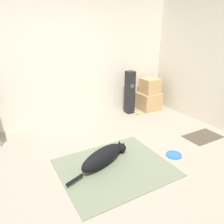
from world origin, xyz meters
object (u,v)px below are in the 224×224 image
cardboard_box_upper (150,86)px  floor_speaker (130,93)px  tennis_ball_by_boxes (138,113)px  tennis_ball_near_speaker (134,111)px  dog (104,157)px  cardboard_box_lower (149,101)px  frisbee (174,155)px

cardboard_box_upper → floor_speaker: bearing=176.8°
tennis_ball_by_boxes → cardboard_box_upper: bearing=22.3°
tennis_ball_near_speaker → floor_speaker: bearing=143.9°
cardboard_box_upper → floor_speaker: floor_speaker is taller
dog → cardboard_box_lower: cardboard_box_lower is taller
tennis_ball_near_speaker → frisbee: bearing=-105.6°
frisbee → cardboard_box_upper: size_ratio=0.63×
cardboard_box_lower → dog: bearing=-142.9°
dog → tennis_ball_near_speaker: size_ratio=16.70×
dog → floor_speaker: floor_speaker is taller
floor_speaker → tennis_ball_near_speaker: 0.46m
dog → cardboard_box_upper: 2.57m
frisbee → floor_speaker: (0.42, 1.87, 0.47)m
frisbee → floor_speaker: floor_speaker is taller
dog → cardboard_box_upper: bearing=36.9°
frisbee → cardboard_box_lower: cardboard_box_lower is taller
cardboard_box_lower → tennis_ball_by_boxes: 0.49m
frisbee → dog: bearing=163.1°
tennis_ball_by_boxes → tennis_ball_near_speaker: same height
dog → cardboard_box_lower: size_ratio=2.32×
frisbee → floor_speaker: size_ratio=0.25×
cardboard_box_upper → frisbee: bearing=-117.7°
cardboard_box_upper → floor_speaker: size_ratio=0.39×
dog → frisbee: (1.06, -0.32, -0.13)m
dog → frisbee: 1.11m
cardboard_box_lower → floor_speaker: bearing=177.5°
tennis_ball_by_boxes → tennis_ball_near_speaker: size_ratio=1.00×
frisbee → cardboard_box_upper: cardboard_box_upper is taller
floor_speaker → frisbee: bearing=-102.7°
tennis_ball_by_boxes → tennis_ball_near_speaker: (-0.03, 0.15, 0.00)m
tennis_ball_by_boxes → floor_speaker: bearing=118.0°
frisbee → tennis_ball_near_speaker: 1.88m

